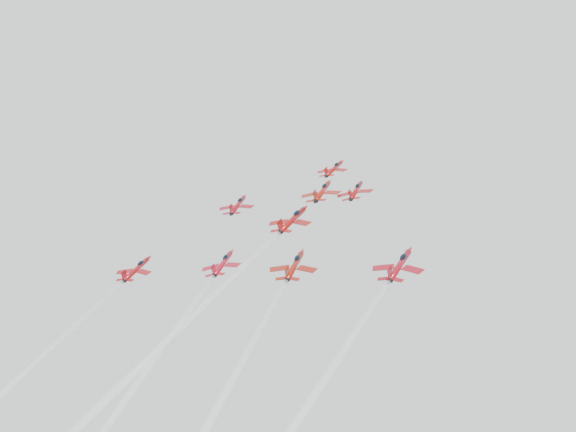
% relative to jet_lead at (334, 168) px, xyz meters
% --- Properties ---
extents(jet_lead, '(8.66, 10.97, 7.38)m').
position_rel_jet_lead_xyz_m(jet_lead, '(0.00, 0.00, 0.00)').
color(jet_lead, '#A0100F').
extents(jet_row2_left, '(9.17, 11.61, 7.82)m').
position_rel_jet_lead_xyz_m(jet_row2_left, '(-19.00, -16.70, -10.57)').
color(jet_row2_left, maroon).
extents(jet_row2_center, '(10.14, 12.84, 8.64)m').
position_rel_jet_lead_xyz_m(jet_row2_center, '(1.76, -12.66, -8.00)').
color(jet_row2_center, '#9B1A0E').
extents(jet_row2_right, '(8.90, 11.27, 7.59)m').
position_rel_jet_lead_xyz_m(jet_row2_right, '(10.52, -13.62, -8.62)').
color(jet_row2_right, maroon).
extents(jet_center, '(10.48, 96.93, 62.08)m').
position_rel_jet_lead_xyz_m(jet_center, '(-0.27, -68.52, -43.45)').
color(jet_center, '#99100E').
extents(jet_rear_left, '(8.57, 79.28, 50.77)m').
position_rel_jet_lead_xyz_m(jet_rear_left, '(-8.29, -76.91, -48.77)').
color(jet_rear_left, '#A91022').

